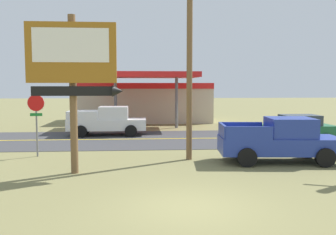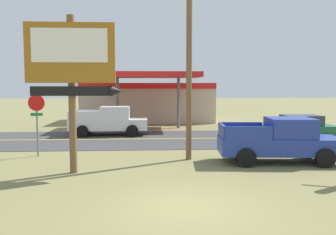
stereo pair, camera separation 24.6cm
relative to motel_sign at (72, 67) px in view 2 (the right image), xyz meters
The scene contains 10 objects.
ground_plane 6.94m from the motel_sign, 47.42° to the right, with size 180.00×180.00×0.00m, color olive.
road_asphalt 10.45m from the motel_sign, 66.70° to the left, with size 140.00×8.00×0.02m, color #3D3D3F.
road_centre_line 10.45m from the motel_sign, 66.70° to the left, with size 126.00×0.20×0.01m, color gold.
motel_sign is the anchor object (origin of this frame).
stop_sign 4.80m from the motel_sign, 123.91° to the left, with size 0.80×0.08×2.95m.
utility_pole 5.37m from the motel_sign, 27.34° to the left, with size 1.65×0.26×9.75m.
gas_station 20.85m from the motel_sign, 81.91° to the left, with size 12.00×11.50×4.40m.
pickup_blue_parked_on_lawn 9.26m from the motel_sign, ahead, with size 5.35×2.57×1.96m.
pickup_white_on_road 11.29m from the motel_sign, 88.51° to the left, with size 5.20×2.24×1.96m.
car_green_near_lane 13.96m from the motel_sign, 30.29° to the left, with size 4.20×2.00×1.64m.
Camera 2 is at (-1.09, -9.75, 3.35)m, focal length 38.99 mm.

